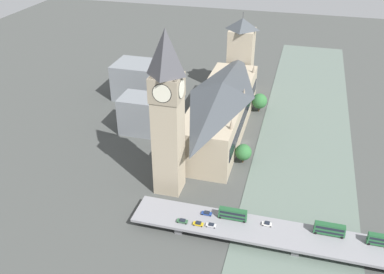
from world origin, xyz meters
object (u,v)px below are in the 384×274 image
Objects in this scene: car_southbound_mid at (211,225)px; car_southbound_lead at (207,213)px; clock_tower at (167,111)px; car_northbound_tail at (182,221)px; double_decker_bus_lead at (330,229)px; car_northbound_lead at (267,224)px; victoria_tower at (241,56)px; road_bridge at (297,238)px; car_northbound_mid at (198,224)px; double_decker_bus_mid at (233,214)px; parliament_hall at (222,108)px; double_decker_bus_rear at (384,240)px.

car_southbound_lead is at bearing -62.92° from car_southbound_mid.
clock_tower reaches higher than car_northbound_tail.
car_northbound_lead is (24.01, 1.00, -2.08)m from double_decker_bus_lead.
victoria_tower is 0.41× the size of road_bridge.
car_northbound_mid is 7.40m from car_southbound_lead.
car_northbound_lead is at bearing -164.95° from car_northbound_mid.
road_bridge is 12.64m from car_northbound_lead.
car_northbound_mid is 0.95× the size of car_southbound_lead.
clock_tower is 73.28m from road_bridge.
car_northbound_tail is at bearing 20.89° from double_decker_bus_mid.
clock_tower is 48.41m from car_northbound_mid.
car_northbound_tail is (19.35, 7.38, -2.02)m from double_decker_bus_mid.
double_decker_bus_lead reaches higher than car_northbound_tail.
car_northbound_tail is (-1.89, 146.30, -20.13)m from victoria_tower.
car_northbound_tail is 1.09× the size of car_southbound_mid.
parliament_hall is at bearing 90.05° from victoria_tower.
parliament_hall is 86.08m from car_northbound_lead.
car_northbound_tail is 11.85m from car_southbound_mid.
parliament_hall is 1.29× the size of clock_tower.
car_southbound_mid is (33.71, 3.51, 1.56)m from road_bridge.
parliament_hall reaches higher than road_bridge.
car_southbound_lead is at bearing 139.57° from clock_tower.
double_decker_bus_lead is at bearing -160.75° from road_bridge.
double_decker_bus_lead is at bearing -171.76° from car_northbound_tail.
road_bridge is (-47.43, 142.13, -21.73)m from victoria_tower.
road_bridge is at bearing 120.32° from parliament_hall.
double_decker_bus_mid reaches higher than car_northbound_lead.
car_southbound_mid is (-13.72, 145.64, -20.17)m from victoria_tower.
car_southbound_mid is at bearing 17.15° from car_northbound_lead.
double_decker_bus_rear is 68.74m from car_southbound_lead.
car_northbound_mid is at bearing 95.70° from parliament_hall.
car_northbound_mid is at bearing 128.09° from clock_tower.
road_bridge is 13.11m from double_decker_bus_lead.
clock_tower reaches higher than car_northbound_mid.
double_decker_bus_rear is 2.66× the size of car_northbound_tail.
clock_tower reaches higher than car_northbound_lead.
car_southbound_lead is at bearing 0.09° from double_decker_bus_rear.
car_northbound_tail is 11.16m from car_southbound_lead.
double_decker_bus_mid is 10.29m from car_southbound_mid.
car_northbound_lead is (-35.23, 77.87, -10.26)m from parliament_hall.
parliament_hall is 61.91m from victoria_tower.
double_decker_bus_rear is at bearing -174.09° from car_northbound_mid.
double_decker_bus_mid is 2.86× the size of car_southbound_mid.
victoria_tower is 12.26× the size of car_northbound_tail.
double_decker_bus_mid is 2.62× the size of car_northbound_tail.
car_southbound_lead is (68.71, 0.11, -1.97)m from double_decker_bus_rear.
car_southbound_lead is 7.47m from car_southbound_mid.
victoria_tower is 140.83m from car_southbound_lead.
double_decker_bus_lead is at bearing 165.85° from clock_tower.
double_decker_bus_lead is 2.92× the size of car_southbound_mid.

